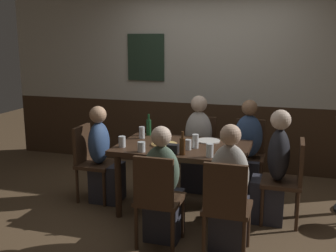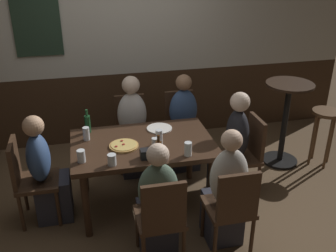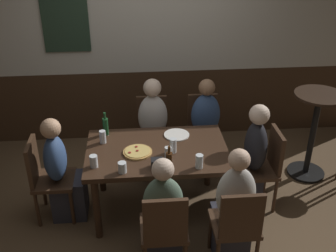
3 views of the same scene
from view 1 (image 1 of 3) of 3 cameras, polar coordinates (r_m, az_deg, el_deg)
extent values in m
plane|color=brown|center=(4.65, 2.03, -11.60)|extent=(12.00, 12.00, 0.00)
cube|color=#3D2819|center=(6.03, 6.16, -1.33)|extent=(6.40, 0.10, 0.95)
cube|color=beige|center=(5.87, 6.45, 11.12)|extent=(6.40, 0.10, 1.65)
cube|color=#233828|center=(6.08, -3.12, 9.57)|extent=(0.56, 0.03, 0.68)
cube|color=#382316|center=(4.41, 2.10, -3.05)|extent=(1.41, 0.91, 0.05)
cylinder|color=#382316|center=(4.38, -6.97, -8.34)|extent=(0.07, 0.07, 0.69)
cylinder|color=#382316|center=(4.06, 9.00, -10.05)|extent=(0.07, 0.07, 0.69)
cylinder|color=#382316|center=(5.03, -3.48, -5.52)|extent=(0.07, 0.07, 0.69)
cylinder|color=#382316|center=(4.76, 10.32, -6.73)|extent=(0.07, 0.07, 0.69)
cube|color=#422B1C|center=(3.78, -1.13, -10.26)|extent=(0.40, 0.40, 0.04)
cube|color=#422B1C|center=(3.53, -2.07, -7.79)|extent=(0.36, 0.04, 0.43)
cylinder|color=#422B1C|center=(4.06, -2.68, -12.05)|extent=(0.04, 0.04, 0.41)
cylinder|color=#422B1C|center=(3.97, 2.06, -12.64)|extent=(0.04, 0.04, 0.41)
cylinder|color=#422B1C|center=(3.78, -4.47, -14.04)|extent=(0.04, 0.04, 0.41)
cylinder|color=#422B1C|center=(3.68, 0.63, -14.77)|extent=(0.04, 0.04, 0.41)
cube|color=#422B1C|center=(5.14, 11.10, -4.38)|extent=(0.40, 0.40, 0.04)
cube|color=#422B1C|center=(5.25, 11.42, -1.38)|extent=(0.36, 0.04, 0.43)
cylinder|color=#422B1C|center=(5.03, 12.73, -7.50)|extent=(0.04, 0.04, 0.41)
cylinder|color=#422B1C|center=(5.06, 8.86, -7.22)|extent=(0.04, 0.04, 0.41)
cylinder|color=#422B1C|center=(5.35, 13.02, -6.32)|extent=(0.04, 0.04, 0.41)
cylinder|color=#422B1C|center=(5.38, 9.40, -6.06)|extent=(0.04, 0.04, 0.41)
cube|color=#422B1C|center=(5.23, 4.34, -3.89)|extent=(0.40, 0.40, 0.04)
cube|color=#422B1C|center=(5.34, 4.81, -0.95)|extent=(0.36, 0.04, 0.43)
cylinder|color=#422B1C|center=(5.11, 5.75, -6.96)|extent=(0.04, 0.04, 0.41)
cylinder|color=#422B1C|center=(5.18, 2.04, -6.63)|extent=(0.04, 0.04, 0.41)
cylinder|color=#422B1C|center=(5.42, 6.47, -5.83)|extent=(0.04, 0.04, 0.41)
cylinder|color=#422B1C|center=(5.49, 2.97, -5.54)|extent=(0.04, 0.04, 0.41)
cube|color=#422B1C|center=(4.36, 15.55, -7.62)|extent=(0.40, 0.40, 0.04)
cube|color=#422B1C|center=(4.29, 18.14, -4.80)|extent=(0.04, 0.36, 0.43)
cylinder|color=#422B1C|center=(4.28, 12.99, -11.05)|extent=(0.04, 0.04, 0.41)
cylinder|color=#422B1C|center=(4.60, 13.32, -9.43)|extent=(0.04, 0.04, 0.41)
cylinder|color=#422B1C|center=(4.28, 17.62, -11.35)|extent=(0.04, 0.04, 0.41)
cylinder|color=#422B1C|center=(4.59, 17.61, -9.70)|extent=(0.04, 0.04, 0.41)
cube|color=#422B1C|center=(4.85, -9.96, -5.31)|extent=(0.40, 0.40, 0.04)
cube|color=#422B1C|center=(4.87, -11.95, -2.45)|extent=(0.04, 0.36, 0.43)
cylinder|color=#422B1C|center=(5.00, -7.22, -7.43)|extent=(0.04, 0.04, 0.41)
cylinder|color=#422B1C|center=(4.71, -8.93, -8.72)|extent=(0.04, 0.04, 0.41)
cylinder|color=#422B1C|center=(5.14, -10.71, -6.98)|extent=(0.04, 0.04, 0.41)
cylinder|color=#422B1C|center=(4.86, -12.58, -8.20)|extent=(0.04, 0.04, 0.41)
cube|color=#422B1C|center=(3.64, 8.33, -11.24)|extent=(0.40, 0.40, 0.04)
cube|color=#422B1C|center=(3.39, 7.97, -8.76)|extent=(0.36, 0.04, 0.43)
cylinder|color=#422B1C|center=(3.91, 6.10, -13.08)|extent=(0.04, 0.04, 0.41)
cylinder|color=#422B1C|center=(3.87, 11.18, -13.54)|extent=(0.04, 0.04, 0.41)
cylinder|color=#422B1C|center=(3.62, 5.02, -15.30)|extent=(0.04, 0.04, 0.41)
cylinder|color=#422B1C|center=(3.57, 10.57, -15.85)|extent=(0.04, 0.04, 0.41)
cube|color=#2D2D38|center=(3.97, -0.52, -12.32)|extent=(0.32, 0.34, 0.45)
ellipsoid|color=#56705B|center=(3.72, -0.95, -6.32)|extent=(0.34, 0.22, 0.48)
sphere|color=beige|center=(3.63, -0.97, -1.46)|extent=(0.19, 0.19, 0.19)
cube|color=#2D2D38|center=(5.07, 10.85, -7.00)|extent=(0.32, 0.34, 0.45)
ellipsoid|color=#334C7A|center=(5.03, 11.18, -1.40)|extent=(0.34, 0.22, 0.53)
sphere|color=#936B4C|center=(4.96, 11.35, 2.53)|extent=(0.19, 0.19, 0.19)
cube|color=#2D2D38|center=(5.17, 3.99, -6.45)|extent=(0.32, 0.34, 0.45)
ellipsoid|color=silver|center=(5.12, 4.30, -0.89)|extent=(0.34, 0.22, 0.54)
sphere|color=beige|center=(5.05, 4.36, 3.12)|extent=(0.20, 0.20, 0.20)
cube|color=#2D2D38|center=(4.43, 13.70, -10.01)|extent=(0.34, 0.32, 0.45)
ellipsoid|color=black|center=(4.27, 15.23, -3.92)|extent=(0.22, 0.34, 0.54)
sphere|color=beige|center=(4.19, 15.50, 0.84)|extent=(0.20, 0.20, 0.20)
cube|color=#2D2D38|center=(4.86, -8.49, -7.78)|extent=(0.34, 0.32, 0.45)
ellipsoid|color=#334C7A|center=(4.76, -9.64, -2.34)|extent=(0.22, 0.34, 0.49)
sphere|color=tan|center=(4.69, -9.78, 1.59)|extent=(0.19, 0.19, 0.19)
cube|color=#2D2D38|center=(3.85, 8.54, -13.30)|extent=(0.32, 0.34, 0.45)
ellipsoid|color=beige|center=(3.58, 8.57, -6.72)|extent=(0.34, 0.22, 0.54)
sphere|color=#DBB293|center=(3.48, 8.75, -1.22)|extent=(0.18, 0.18, 0.18)
cylinder|color=tan|center=(4.41, -0.52, -2.60)|extent=(0.28, 0.28, 0.02)
cylinder|color=#DBB760|center=(4.40, -0.52, -2.45)|extent=(0.25, 0.25, 0.01)
cylinder|color=maroon|center=(4.47, -0.35, -2.12)|extent=(0.03, 0.03, 0.00)
cylinder|color=maroon|center=(4.40, -1.60, -2.38)|extent=(0.03, 0.03, 0.00)
cylinder|color=maroon|center=(4.40, -0.56, -2.36)|extent=(0.03, 0.03, 0.00)
cylinder|color=silver|center=(4.29, 3.85, -2.14)|extent=(0.07, 0.07, 0.15)
cylinder|color=silver|center=(4.29, 3.84, -2.49)|extent=(0.06, 0.06, 0.09)
cylinder|color=silver|center=(4.15, -3.74, -2.93)|extent=(0.08, 0.08, 0.10)
cylinder|color=#C6842D|center=(4.16, -3.74, -3.10)|extent=(0.07, 0.07, 0.08)
cylinder|color=silver|center=(4.35, -6.45, -2.19)|extent=(0.07, 0.07, 0.12)
cylinder|color=gold|center=(4.35, -6.44, -2.41)|extent=(0.07, 0.07, 0.08)
cylinder|color=silver|center=(4.71, -3.68, -0.91)|extent=(0.07, 0.07, 0.14)
cylinder|color=#C6842D|center=(4.72, -3.68, -1.07)|extent=(0.06, 0.06, 0.11)
cylinder|color=silver|center=(3.97, 5.87, -3.43)|extent=(0.07, 0.07, 0.13)
cylinder|color=gold|center=(3.98, 5.87, -3.67)|extent=(0.06, 0.06, 0.10)
cylinder|color=silver|center=(4.23, 2.83, -2.62)|extent=(0.07, 0.07, 0.11)
cylinder|color=#B26623|center=(4.23, 2.83, -2.85)|extent=(0.06, 0.06, 0.07)
cylinder|color=#194723|center=(4.86, -2.72, -0.21)|extent=(0.06, 0.06, 0.19)
cylinder|color=#194723|center=(4.83, -2.74, 1.26)|extent=(0.03, 0.03, 0.07)
cylinder|color=#42230F|center=(4.03, 2.03, -2.89)|extent=(0.06, 0.06, 0.17)
cylinder|color=#42230F|center=(4.00, 2.04, -1.25)|extent=(0.03, 0.03, 0.07)
cylinder|color=white|center=(4.60, 5.64, -2.07)|extent=(0.27, 0.27, 0.01)
cube|color=black|center=(4.10, 0.66, -3.20)|extent=(0.11, 0.09, 0.09)
camera|label=2|loc=(1.90, -53.12, 28.35)|focal=41.61mm
camera|label=3|loc=(1.77, -54.43, 42.87)|focal=43.99mm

